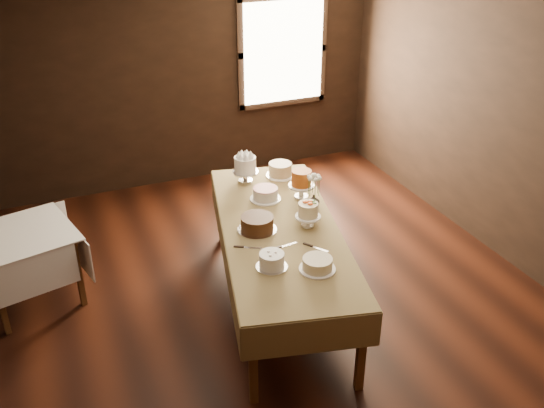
# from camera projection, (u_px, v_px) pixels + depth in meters

# --- Properties ---
(floor) EXTENTS (5.00, 6.00, 0.01)m
(floor) POSITION_uv_depth(u_px,v_px,m) (280.00, 301.00, 5.70)
(floor) COLOR black
(floor) RESTS_ON ground
(wall_back) EXTENTS (5.00, 0.02, 2.80)m
(wall_back) POSITION_uv_depth(u_px,v_px,m) (187.00, 76.00, 7.49)
(wall_back) COLOR black
(wall_back) RESTS_ON ground
(wall_right) EXTENTS (0.02, 6.00, 2.80)m
(wall_right) POSITION_uv_depth(u_px,v_px,m) (513.00, 127.00, 5.89)
(wall_right) COLOR black
(wall_right) RESTS_ON ground
(window) EXTENTS (1.10, 0.05, 1.30)m
(window) POSITION_uv_depth(u_px,v_px,m) (283.00, 52.00, 7.79)
(window) COLOR #FFEABF
(window) RESTS_ON wall_back
(display_table) EXTENTS (1.59, 2.78, 0.81)m
(display_table) POSITION_uv_depth(u_px,v_px,m) (280.00, 233.00, 5.36)
(display_table) COLOR #492A13
(display_table) RESTS_ON ground
(side_table) EXTENTS (1.06, 1.06, 0.74)m
(side_table) POSITION_uv_depth(u_px,v_px,m) (23.00, 242.00, 5.41)
(side_table) COLOR #492A13
(side_table) RESTS_ON ground
(cake_meringue) EXTENTS (0.31, 0.31, 0.28)m
(cake_meringue) POSITION_uv_depth(u_px,v_px,m) (245.00, 170.00, 6.10)
(cake_meringue) COLOR silver
(cake_meringue) RESTS_ON display_table
(cake_speckled) EXTENTS (0.34, 0.34, 0.14)m
(cake_speckled) POSITION_uv_depth(u_px,v_px,m) (280.00, 170.00, 6.25)
(cake_speckled) COLOR white
(cake_speckled) RESTS_ON display_table
(cake_lattice) EXTENTS (0.34, 0.34, 0.11)m
(cake_lattice) POSITION_uv_depth(u_px,v_px,m) (265.00, 194.00, 5.78)
(cake_lattice) COLOR white
(cake_lattice) RESTS_ON display_table
(cake_caramel) EXTENTS (0.27, 0.27, 0.30)m
(cake_caramel) POSITION_uv_depth(u_px,v_px,m) (301.00, 186.00, 5.79)
(cake_caramel) COLOR white
(cake_caramel) RESTS_ON display_table
(cake_chocolate) EXTENTS (0.39, 0.39, 0.14)m
(cake_chocolate) POSITION_uv_depth(u_px,v_px,m) (257.00, 224.00, 5.25)
(cake_chocolate) COLOR silver
(cake_chocolate) RESTS_ON display_table
(cake_flowers) EXTENTS (0.25, 0.25, 0.24)m
(cake_flowers) POSITION_uv_depth(u_px,v_px,m) (308.00, 216.00, 5.30)
(cake_flowers) COLOR white
(cake_flowers) RESTS_ON display_table
(cake_swirl) EXTENTS (0.26, 0.26, 0.13)m
(cake_swirl) POSITION_uv_depth(u_px,v_px,m) (272.00, 261.00, 4.73)
(cake_swirl) COLOR silver
(cake_swirl) RESTS_ON display_table
(cake_cream) EXTENTS (0.29, 0.29, 0.10)m
(cake_cream) POSITION_uv_depth(u_px,v_px,m) (317.00, 264.00, 4.71)
(cake_cream) COLOR white
(cake_cream) RESTS_ON display_table
(cake_server_a) EXTENTS (0.24, 0.05, 0.01)m
(cake_server_a) POSITION_uv_depth(u_px,v_px,m) (289.00, 244.00, 5.06)
(cake_server_a) COLOR silver
(cake_server_a) RESTS_ON display_table
(cake_server_b) EXTENTS (0.16, 0.21, 0.01)m
(cake_server_b) POSITION_uv_depth(u_px,v_px,m) (320.00, 249.00, 4.99)
(cake_server_b) COLOR silver
(cake_server_b) RESTS_ON display_table
(cake_server_d) EXTENTS (0.18, 0.20, 0.01)m
(cake_server_d) POSITION_uv_depth(u_px,v_px,m) (307.00, 207.00, 5.65)
(cake_server_d) COLOR silver
(cake_server_d) RESTS_ON display_table
(cake_server_e) EXTENTS (0.22, 0.14, 0.01)m
(cake_server_e) POSITION_uv_depth(u_px,v_px,m) (253.00, 248.00, 5.01)
(cake_server_e) COLOR silver
(cake_server_e) RESTS_ON display_table
(flower_vase) EXTENTS (0.16, 0.16, 0.12)m
(flower_vase) POSITION_uv_depth(u_px,v_px,m) (313.00, 201.00, 5.65)
(flower_vase) COLOR #2D2823
(flower_vase) RESTS_ON display_table
(flower_bouquet) EXTENTS (0.14, 0.14, 0.20)m
(flower_bouquet) POSITION_uv_depth(u_px,v_px,m) (314.00, 184.00, 5.56)
(flower_bouquet) COLOR white
(flower_bouquet) RESTS_ON flower_vase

